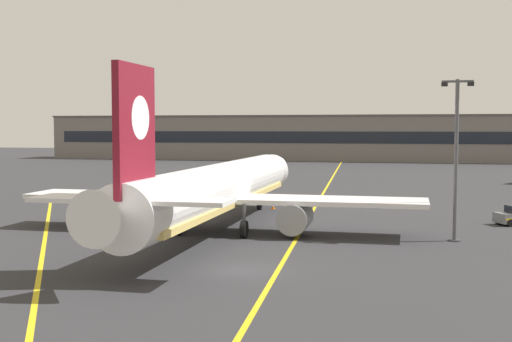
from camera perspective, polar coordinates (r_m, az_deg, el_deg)
The scene contains 7 objects.
ground_plane at distance 38.26m, azimuth -1.20°, elevation -8.63°, with size 400.00×400.00×0.00m, color #2D2D30.
taxiway_centreline at distance 67.35m, azimuth 5.10°, elevation -3.22°, with size 0.30×180.00×0.01m, color yellow.
taxiway_lead_in_stripe at distance 45.45m, azimuth -18.04°, elevation -6.82°, with size 0.30×60.00×0.01m, color yellow.
airliner_foreground at distance 51.20m, azimuth -3.36°, elevation -1.65°, with size 32.01×41.41×11.65m.
apron_lamp_post at distance 49.38m, azimuth 16.99°, elevation 1.20°, with size 2.24×0.90×11.67m.
safety_cone_by_nose_gear at distance 66.27m, azimuth 1.48°, elevation -3.10°, with size 0.44×0.44×0.55m.
terminal_building at distance 163.08m, azimuth 7.53°, elevation 2.87°, with size 150.73×12.40×11.23m.
Camera 1 is at (9.20, -36.20, 8.26)m, focal length 46.05 mm.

